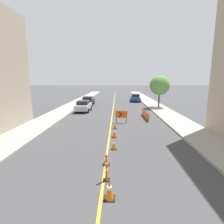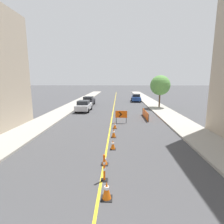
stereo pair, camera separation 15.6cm
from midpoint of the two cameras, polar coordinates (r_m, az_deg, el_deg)
The scene contains 15 objects.
lane_stripe at distance 33.23m, azimuth 0.89°, elevation 2.65°, with size 0.12×67.79×0.01m.
sidewalk_left at distance 34.14m, azimuth -11.36°, elevation 2.78°, with size 3.04×67.79×0.15m.
sidewalk_right at distance 33.85m, azimuth 13.23°, elevation 2.64°, with size 3.04×67.79×0.15m.
traffic_cone_second at distance 7.29m, azimuth -1.09°, elevation -24.18°, with size 0.43×0.43×0.73m.
traffic_cone_third at distance 9.74m, azimuth -1.96°, elevation -15.50°, with size 0.39×0.39×0.49m.
traffic_cone_fourth at distance 11.65m, azimuth 0.68°, elevation -10.61°, with size 0.37×0.37×0.65m.
traffic_cone_fifth at distance 13.94m, azimuth 0.87°, elevation -6.93°, with size 0.40×0.40×0.69m.
traffic_cone_farthest at distance 16.37m, azimuth 1.21°, elevation -4.39°, with size 0.38×0.38×0.63m.
delineator_post_front at distance 8.25m, azimuth -1.98°, elevation -18.17°, with size 0.31×0.31×1.26m.
arrow_barricade_primary at distance 18.34m, azimuth 3.28°, elevation -0.88°, with size 1.24×0.12×1.32m.
safety_mesh_fence at distance 21.28m, azimuth 11.04°, elevation -0.73°, with size 0.11×4.38×0.90m.
parked_car_curb_near at distance 25.67m, azimuth -9.01°, elevation 2.01°, with size 1.94×4.33×1.59m.
parked_car_curb_mid at distance 31.73m, azimuth -7.52°, elevation 3.64°, with size 1.94×4.33×1.59m.
parked_car_curb_far at distance 37.30m, azimuth 7.98°, elevation 4.63°, with size 2.02×4.39×1.59m.
street_tree_right_near at distance 29.03m, azimuth 15.60°, elevation 8.38°, with size 3.14×3.14×5.08m.
Camera 2 is at (0.75, 0.98, 4.50)m, focal length 28.00 mm.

